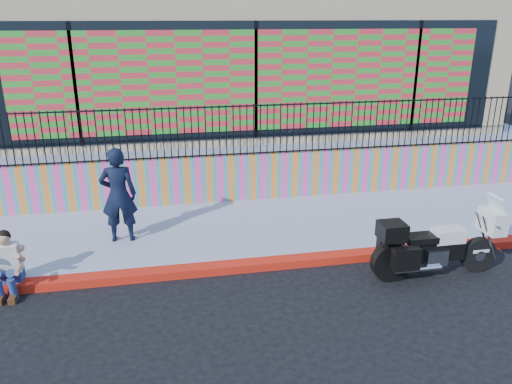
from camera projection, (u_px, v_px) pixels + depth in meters
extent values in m
plane|color=black|center=(298.00, 264.00, 9.25)|extent=(90.00, 90.00, 0.00)
cube|color=red|center=(298.00, 261.00, 9.23)|extent=(16.00, 0.30, 0.15)
cube|color=#8A8FA5|center=(278.00, 226.00, 10.75)|extent=(16.00, 3.00, 0.15)
cube|color=#FF439E|center=(263.00, 176.00, 12.02)|extent=(16.00, 0.20, 1.10)
cube|color=#8A8FA5|center=(232.00, 133.00, 16.77)|extent=(16.00, 10.00, 1.25)
cube|color=tan|center=(232.00, 53.00, 15.70)|extent=(14.00, 8.00, 4.00)
cube|color=black|center=(256.00, 81.00, 12.12)|extent=(12.60, 0.04, 2.80)
cube|color=red|center=(256.00, 81.00, 12.09)|extent=(11.48, 0.02, 2.40)
cylinder|color=black|center=(478.00, 255.00, 8.93)|extent=(0.65, 0.14, 0.65)
cylinder|color=black|center=(391.00, 263.00, 8.63)|extent=(0.65, 0.14, 0.65)
cube|color=black|center=(437.00, 250.00, 8.72)|extent=(0.93, 0.27, 0.33)
cube|color=silver|center=(433.00, 255.00, 8.75)|extent=(0.39, 0.33, 0.29)
cube|color=silver|center=(448.00, 235.00, 8.66)|extent=(0.54, 0.31, 0.23)
cube|color=black|center=(420.00, 238.00, 8.58)|extent=(0.54, 0.33, 0.12)
cube|color=silver|center=(492.00, 221.00, 8.74)|extent=(0.29, 0.51, 0.41)
cube|color=silver|center=(497.00, 204.00, 8.65)|extent=(0.18, 0.45, 0.33)
cube|color=black|center=(392.00, 231.00, 8.42)|extent=(0.43, 0.41, 0.29)
cube|color=black|center=(406.00, 259.00, 8.30)|extent=(0.47, 0.18, 0.39)
cube|color=black|center=(390.00, 244.00, 8.85)|extent=(0.47, 0.18, 0.39)
cube|color=silver|center=(479.00, 250.00, 8.89)|extent=(0.31, 0.16, 0.06)
imported|color=black|center=(118.00, 195.00, 9.61)|extent=(0.70, 0.46, 1.89)
cube|color=navy|center=(12.00, 275.00, 8.38)|extent=(0.36, 0.28, 0.18)
cube|color=silver|center=(8.00, 258.00, 8.22)|extent=(0.38, 0.27, 0.54)
sphere|color=tan|center=(3.00, 239.00, 8.07)|extent=(0.21, 0.21, 0.21)
cube|color=#472814|center=(0.00, 300.00, 8.02)|extent=(0.11, 0.26, 0.10)
cube|color=#472814|center=(13.00, 298.00, 8.05)|extent=(0.11, 0.26, 0.10)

